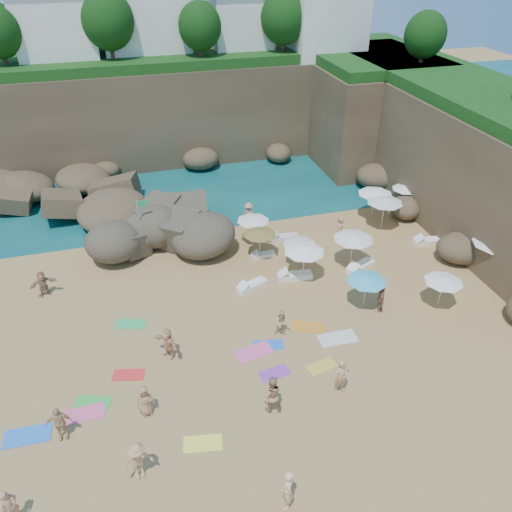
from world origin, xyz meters
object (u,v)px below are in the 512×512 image
object	(u,v)px
parasol_2	(375,191)
person_stand_1	(272,394)
person_stand_2	(249,214)
rock_outcrop	(164,241)
parasol_1	(253,218)
parasol_0	(192,219)
person_stand_0	(10,508)
flag_pole	(141,219)
person_stand_4	(340,227)
lounger_0	(284,237)
person_stand_5	(43,284)
person_stand_3	(381,299)
person_stand_6	(287,490)

from	to	relation	value
parasol_2	person_stand_1	size ratio (longest dim) A/B	1.29
person_stand_2	rock_outcrop	bearing A→B (deg)	26.68
rock_outcrop	person_stand_2	xyz separation A→B (m)	(6.01, 0.57, 0.86)
parasol_1	person_stand_1	xyz separation A→B (m)	(-2.92, -13.47, -0.90)
person_stand_1	rock_outcrop	bearing A→B (deg)	-68.02
parasol_0	person_stand_0	xyz separation A→B (m)	(-9.21, -16.61, -1.06)
flag_pole	person_stand_4	world-z (taller)	flag_pole
flag_pole	lounger_0	bearing A→B (deg)	-7.10
lounger_0	person_stand_4	size ratio (longest dim) A/B	1.28
parasol_2	person_stand_5	distance (m)	22.35
parasol_1	person_stand_0	distance (m)	20.46
rock_outcrop	parasol_0	distance (m)	2.83
flag_pole	person_stand_1	xyz separation A→B (m)	(4.08, -14.47, -1.41)
person_stand_2	person_stand_3	size ratio (longest dim) A/B	1.05
parasol_0	lounger_0	distance (m)	6.29
person_stand_0	flag_pole	bearing A→B (deg)	22.63
rock_outcrop	parasol_1	distance (m)	6.23
parasol_0	person_stand_6	world-z (taller)	parasol_0
parasol_1	person_stand_2	world-z (taller)	parasol_1
person_stand_1	person_stand_4	distance (m)	15.43
parasol_2	person_stand_0	distance (m)	27.81
person_stand_5	person_stand_3	bearing A→B (deg)	-37.95
parasol_2	person_stand_0	xyz separation A→B (m)	(-22.21, -16.69, -1.24)
parasol_1	person_stand_4	bearing A→B (deg)	-7.68
person_stand_2	person_stand_3	distance (m)	11.90
lounger_0	person_stand_2	distance (m)	3.16
flag_pole	person_stand_0	xyz separation A→B (m)	(-6.04, -16.73, -1.48)
person_stand_3	person_stand_6	distance (m)	12.38
rock_outcrop	person_stand_1	bearing A→B (deg)	-79.80
person_stand_3	flag_pole	bearing A→B (deg)	69.17
person_stand_3	person_stand_6	xyz separation A→B (m)	(-8.43, -9.07, 0.10)
rock_outcrop	person_stand_4	size ratio (longest dim) A/B	4.77
lounger_0	person_stand_6	xyz separation A→B (m)	(-5.79, -17.60, 0.78)
parasol_2	person_stand_5	bearing A→B (deg)	-171.81
person_stand_3	parasol_1	bearing A→B (deg)	47.34
rock_outcrop	person_stand_5	xyz separation A→B (m)	(-7.24, -4.04, 0.80)
rock_outcrop	person_stand_6	bearing A→B (deg)	-84.18
person_stand_0	person_stand_6	distance (m)	9.58
person_stand_3	person_stand_5	bearing A→B (deg)	88.57
person_stand_3	person_stand_5	world-z (taller)	person_stand_3
person_stand_3	person_stand_4	size ratio (longest dim) A/B	1.14
lounger_0	parasol_1	bearing A→B (deg)	-178.03
rock_outcrop	parasol_0	size ratio (longest dim) A/B	3.09
rock_outcrop	person_stand_4	distance (m)	11.85
parasol_2	person_stand_5	size ratio (longest dim) A/B	1.53
parasol_1	person_stand_1	world-z (taller)	parasol_1
lounger_0	parasol_2	bearing A→B (deg)	14.49
parasol_2	person_stand_6	world-z (taller)	parasol_2
person_stand_0	parasol_1	bearing A→B (deg)	2.83
parasol_0	lounger_0	xyz separation A→B (m)	(5.94, -1.01, -1.79)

